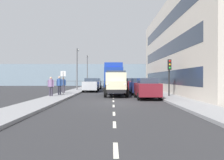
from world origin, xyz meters
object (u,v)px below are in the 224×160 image
at_px(street_sign, 63,79).
at_px(car_navy_kerbside_1, 139,86).
at_px(car_silver_oppositeside_0, 91,85).
at_px(pedestrian_with_bag, 63,84).
at_px(lamp_post_promenade, 77,65).
at_px(pedestrian_strolling, 59,84).
at_px(lorry_cargo_blue, 113,76).
at_px(car_maroon_kerbside_near, 147,88).
at_px(truck_vintage_cream, 116,84).
at_px(car_white_kerbside_3, 130,83).
at_px(car_grey_oppositeside_1, 95,83).
at_px(pedestrian_couple_b, 51,85).
at_px(lamp_post_far, 87,68).
at_px(car_red_kerbside_2, 134,84).
at_px(traffic_light_near, 169,70).

bearing_deg(street_sign, car_navy_kerbside_1, -164.01).
height_order(car_navy_kerbside_1, car_silver_oppositeside_0, same).
height_order(car_navy_kerbside_1, pedestrian_with_bag, pedestrian_with_bag).
xyz_separation_m(pedestrian_with_bag, lamp_post_promenade, (-0.47, -6.09, 2.44)).
bearing_deg(car_navy_kerbside_1, street_sign, 15.99).
xyz_separation_m(car_navy_kerbside_1, lamp_post_promenade, (7.62, -6.32, 2.67)).
bearing_deg(pedestrian_strolling, pedestrian_with_bag, -85.01).
relative_size(lorry_cargo_blue, car_silver_oppositeside_0, 1.89).
distance_m(car_maroon_kerbside_near, lamp_post_promenade, 13.78).
bearing_deg(truck_vintage_cream, lamp_post_promenade, -59.06).
bearing_deg(car_white_kerbside_3, car_navy_kerbside_1, 90.00).
distance_m(truck_vintage_cream, car_grey_oppositeside_1, 13.51).
xyz_separation_m(pedestrian_couple_b, pedestrian_with_bag, (-0.13, -4.06, -0.01)).
bearing_deg(lamp_post_far, pedestrian_couple_b, 87.56).
bearing_deg(car_grey_oppositeside_1, lorry_cargo_blue, 133.83).
relative_size(car_maroon_kerbside_near, car_navy_kerbside_1, 0.90).
xyz_separation_m(car_red_kerbside_2, pedestrian_couple_b, (8.23, 9.57, 0.25)).
distance_m(car_navy_kerbside_1, traffic_light_near, 4.67).
xyz_separation_m(lorry_cargo_blue, pedestrian_couple_b, (5.56, 11.78, -0.94)).
xyz_separation_m(lorry_cargo_blue, lamp_post_promenade, (4.95, 1.63, 1.49)).
bearing_deg(street_sign, car_red_kerbside_2, -133.69).
relative_size(car_white_kerbside_3, lamp_post_far, 0.73).
xyz_separation_m(pedestrian_strolling, traffic_light_near, (-10.03, 1.56, 1.29)).
bearing_deg(truck_vintage_cream, car_white_kerbside_3, -100.64).
relative_size(car_silver_oppositeside_0, lamp_post_far, 0.75).
distance_m(truck_vintage_cream, car_white_kerbside_3, 13.58).
distance_m(car_maroon_kerbside_near, car_navy_kerbside_1, 4.85).
bearing_deg(pedestrian_couple_b, pedestrian_strolling, -102.80).
bearing_deg(lorry_cargo_blue, pedestrian_couple_b, 64.74).
bearing_deg(street_sign, car_grey_oppositeside_1, -98.70).
height_order(lorry_cargo_blue, pedestrian_strolling, lorry_cargo_blue).
xyz_separation_m(car_grey_oppositeside_1, lamp_post_far, (1.85, -5.02, 2.75)).
relative_size(lorry_cargo_blue, pedestrian_with_bag, 4.93).
height_order(car_white_kerbside_3, pedestrian_couple_b, pedestrian_couple_b).
xyz_separation_m(lorry_cargo_blue, pedestrian_strolling, (5.20, 10.22, -0.89)).
bearing_deg(lamp_post_far, pedestrian_with_bag, 87.42).
relative_size(pedestrian_with_bag, lamp_post_far, 0.29).
height_order(pedestrian_with_bag, lamp_post_far, lamp_post_far).
bearing_deg(lamp_post_promenade, car_grey_oppositeside_1, -114.27).
bearing_deg(lamp_post_promenade, pedestrian_couple_b, 86.58).
relative_size(car_navy_kerbside_1, lamp_post_promenade, 0.78).
relative_size(car_grey_oppositeside_1, street_sign, 1.77).
height_order(car_maroon_kerbside_near, car_red_kerbside_2, same).
relative_size(car_silver_oppositeside_0, street_sign, 1.93).
distance_m(lorry_cargo_blue, car_red_kerbside_2, 3.66).
bearing_deg(truck_vintage_cream, lorry_cargo_blue, -89.05).
distance_m(car_white_kerbside_3, pedestrian_couple_b, 17.07).
bearing_deg(car_white_kerbside_3, lamp_post_promenade, 32.20).
distance_m(pedestrian_couple_b, street_sign, 1.88).
bearing_deg(traffic_light_near, car_white_kerbside_3, -81.83).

